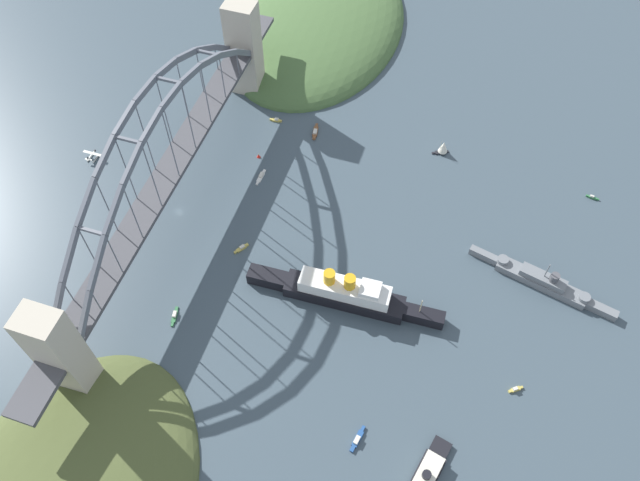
{
  "coord_description": "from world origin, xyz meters",
  "views": [
    {
      "loc": [
        176.63,
        137.73,
        275.26
      ],
      "look_at": [
        0.0,
        80.19,
        8.0
      ],
      "focal_mm": 36.02,
      "sensor_mm": 36.0,
      "label": 1
    }
  ],
  "objects_px": {
    "small_boat_5": "(261,176)",
    "naval_cruiser": "(543,281)",
    "seaplane_taxiing_near_bridge": "(92,156)",
    "small_boat_0": "(443,147)",
    "small_boat_3": "(357,439)",
    "small_boat_9": "(241,248)",
    "ocean_liner": "(344,293)",
    "small_boat_8": "(315,132)",
    "small_boat_4": "(175,316)",
    "harbor_arch_bridge": "(167,172)",
    "small_boat_2": "(276,120)",
    "harbor_ferry_steamer": "(425,477)",
    "small_boat_1": "(515,389)",
    "small_boat_7": "(592,197)",
    "channel_marker_buoy": "(259,156)",
    "small_boat_6": "(157,382)"
  },
  "relations": [
    {
      "from": "harbor_arch_bridge",
      "to": "small_boat_7",
      "type": "xyz_separation_m",
      "value": [
        -78.41,
        211.51,
        -31.62
      ]
    },
    {
      "from": "seaplane_taxiing_near_bridge",
      "to": "small_boat_3",
      "type": "distance_m",
      "value": 218.24
    },
    {
      "from": "small_boat_7",
      "to": "small_boat_9",
      "type": "distance_m",
      "value": 192.78
    },
    {
      "from": "small_boat_3",
      "to": "small_boat_4",
      "type": "xyz_separation_m",
      "value": [
        -30.15,
        -100.54,
        -0.19
      ]
    },
    {
      "from": "harbor_arch_bridge",
      "to": "harbor_ferry_steamer",
      "type": "bearing_deg",
      "value": 58.61
    },
    {
      "from": "small_boat_0",
      "to": "small_boat_9",
      "type": "height_order",
      "value": "small_boat_0"
    },
    {
      "from": "ocean_liner",
      "to": "small_boat_8",
      "type": "xyz_separation_m",
      "value": [
        -103.39,
        -48.61,
        -5.77
      ]
    },
    {
      "from": "harbor_arch_bridge",
      "to": "seaplane_taxiing_near_bridge",
      "type": "xyz_separation_m",
      "value": [
        -19.54,
        -63.19,
        -30.18
      ]
    },
    {
      "from": "naval_cruiser",
      "to": "small_boat_7",
      "type": "bearing_deg",
      "value": 162.97
    },
    {
      "from": "harbor_ferry_steamer",
      "to": "small_boat_9",
      "type": "relative_size",
      "value": 4.73
    },
    {
      "from": "small_boat_4",
      "to": "small_boat_7",
      "type": "bearing_deg",
      "value": 126.45
    },
    {
      "from": "ocean_liner",
      "to": "harbor_ferry_steamer",
      "type": "height_order",
      "value": "ocean_liner"
    },
    {
      "from": "small_boat_9",
      "to": "small_boat_1",
      "type": "bearing_deg",
      "value": 77.25
    },
    {
      "from": "harbor_arch_bridge",
      "to": "small_boat_8",
      "type": "height_order",
      "value": "harbor_arch_bridge"
    },
    {
      "from": "harbor_arch_bridge",
      "to": "small_boat_5",
      "type": "relative_size",
      "value": 22.82
    },
    {
      "from": "naval_cruiser",
      "to": "small_boat_9",
      "type": "height_order",
      "value": "naval_cruiser"
    },
    {
      "from": "small_boat_0",
      "to": "small_boat_5",
      "type": "bearing_deg",
      "value": -61.72
    },
    {
      "from": "ocean_liner",
      "to": "small_boat_8",
      "type": "bearing_deg",
      "value": -154.82
    },
    {
      "from": "small_boat_4",
      "to": "small_boat_5",
      "type": "xyz_separation_m",
      "value": [
        -95.12,
        7.99,
        0.04
      ]
    },
    {
      "from": "harbor_arch_bridge",
      "to": "small_boat_3",
      "type": "bearing_deg",
      "value": 54.75
    },
    {
      "from": "harbor_ferry_steamer",
      "to": "small_boat_6",
      "type": "distance_m",
      "value": 124.57
    },
    {
      "from": "small_boat_2",
      "to": "small_boat_8",
      "type": "xyz_separation_m",
      "value": [
        1.94,
        25.51,
        0.04
      ]
    },
    {
      "from": "small_boat_0",
      "to": "small_boat_4",
      "type": "distance_m",
      "value": 176.73
    },
    {
      "from": "harbor_arch_bridge",
      "to": "seaplane_taxiing_near_bridge",
      "type": "height_order",
      "value": "harbor_arch_bridge"
    },
    {
      "from": "harbor_arch_bridge",
      "to": "harbor_ferry_steamer",
      "type": "xyz_separation_m",
      "value": [
        95.95,
        157.25,
        -29.93
      ]
    },
    {
      "from": "seaplane_taxiing_near_bridge",
      "to": "small_boat_0",
      "type": "bearing_deg",
      "value": 109.35
    },
    {
      "from": "harbor_ferry_steamer",
      "to": "seaplane_taxiing_near_bridge",
      "type": "height_order",
      "value": "harbor_ferry_steamer"
    },
    {
      "from": "ocean_liner",
      "to": "small_boat_2",
      "type": "height_order",
      "value": "ocean_liner"
    },
    {
      "from": "harbor_ferry_steamer",
      "to": "small_boat_9",
      "type": "bearing_deg",
      "value": -125.81
    },
    {
      "from": "small_boat_2",
      "to": "small_boat_4",
      "type": "bearing_deg",
      "value": -0.26
    },
    {
      "from": "small_boat_4",
      "to": "small_boat_0",
      "type": "bearing_deg",
      "value": 145.19
    },
    {
      "from": "small_boat_4",
      "to": "small_boat_9",
      "type": "height_order",
      "value": "small_boat_9"
    },
    {
      "from": "small_boat_7",
      "to": "small_boat_8",
      "type": "bearing_deg",
      "value": -90.02
    },
    {
      "from": "small_boat_2",
      "to": "small_boat_7",
      "type": "xyz_separation_m",
      "value": [
        1.99,
        185.33,
        -0.06
      ]
    },
    {
      "from": "small_boat_7",
      "to": "ocean_liner",
      "type": "bearing_deg",
      "value": -47.1
    },
    {
      "from": "small_boat_1",
      "to": "small_boat_3",
      "type": "bearing_deg",
      "value": -54.53
    },
    {
      "from": "seaplane_taxiing_near_bridge",
      "to": "small_boat_2",
      "type": "xyz_separation_m",
      "value": [
        -60.86,
        89.38,
        -1.38
      ]
    },
    {
      "from": "harbor_arch_bridge",
      "to": "small_boat_4",
      "type": "relative_size",
      "value": 24.77
    },
    {
      "from": "small_boat_8",
      "to": "channel_marker_buoy",
      "type": "relative_size",
      "value": 4.66
    },
    {
      "from": "small_boat_5",
      "to": "naval_cruiser",
      "type": "bearing_deg",
      "value": 82.04
    },
    {
      "from": "small_boat_7",
      "to": "small_boat_9",
      "type": "relative_size",
      "value": 0.89
    },
    {
      "from": "small_boat_5",
      "to": "small_boat_4",
      "type": "bearing_deg",
      "value": -4.8
    },
    {
      "from": "small_boat_4",
      "to": "channel_marker_buoy",
      "type": "bearing_deg",
      "value": 179.36
    },
    {
      "from": "harbor_arch_bridge",
      "to": "small_boat_2",
      "type": "bearing_deg",
      "value": 161.96
    },
    {
      "from": "small_boat_3",
      "to": "small_boat_9",
      "type": "bearing_deg",
      "value": -132.18
    },
    {
      "from": "small_boat_1",
      "to": "small_boat_7",
      "type": "distance_m",
      "value": 126.19
    },
    {
      "from": "small_boat_1",
      "to": "small_boat_5",
      "type": "xyz_separation_m",
      "value": [
        -81.62,
        -153.81,
        -0.1
      ]
    },
    {
      "from": "small_boat_3",
      "to": "small_boat_1",
      "type": "bearing_deg",
      "value": 125.47
    },
    {
      "from": "seaplane_taxiing_near_bridge",
      "to": "small_boat_4",
      "type": "xyz_separation_m",
      "value": [
        78.48,
        88.74,
        -1.45
      ]
    },
    {
      "from": "seaplane_taxiing_near_bridge",
      "to": "small_boat_8",
      "type": "height_order",
      "value": "seaplane_taxiing_near_bridge"
    }
  ]
}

